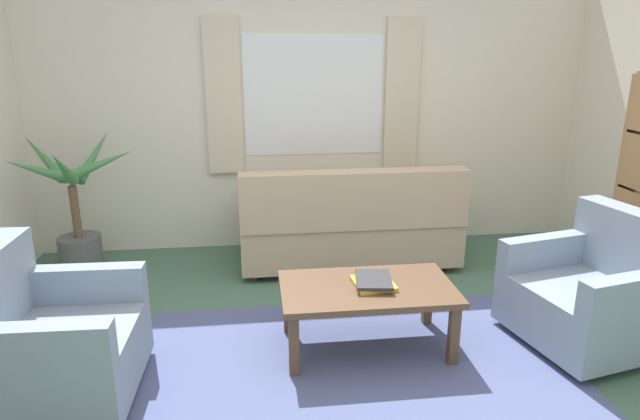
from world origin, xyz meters
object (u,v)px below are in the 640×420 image
couch (349,226)px  book_stack_on_table (373,282)px  potted_plant (76,218)px  armchair_right (594,293)px  armchair_left (47,342)px  coffee_table (367,294)px

couch → book_stack_on_table: (-0.09, -1.40, 0.10)m
potted_plant → armchair_right: bearing=-23.9°
armchair_left → book_stack_on_table: (1.88, 0.32, 0.11)m
couch → potted_plant: 2.34m
coffee_table → book_stack_on_table: 0.09m
armchair_right → coffee_table: 1.49m
couch → potted_plant: potted_plant is taller
couch → armchair_right: (1.35, -1.51, -0.01)m
armchair_left → armchair_right: 3.33m
book_stack_on_table → potted_plant: size_ratio=0.27×
couch → armchair_left: size_ratio=2.16×
armchair_left → coffee_table: size_ratio=0.80×
book_stack_on_table → armchair_right: bearing=-4.4°
couch → coffee_table: bearing=84.6°
armchair_left → potted_plant: (-0.36, 1.84, 0.14)m
armchair_right → potted_plant: 4.04m
armchair_right → book_stack_on_table: size_ratio=3.05×
armchair_left → coffee_table: (1.84, 0.31, 0.03)m
coffee_table → potted_plant: (-2.20, 1.53, 0.11)m
coffee_table → potted_plant: 2.69m
armchair_right → book_stack_on_table: (-1.45, 0.11, 0.11)m
couch → potted_plant: (-2.34, 0.12, 0.13)m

